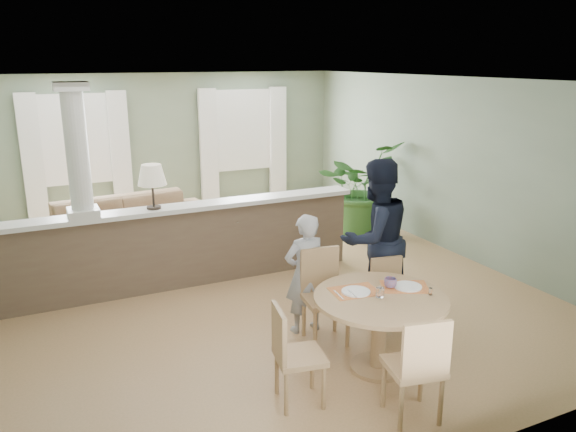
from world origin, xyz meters
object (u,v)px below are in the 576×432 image
houseplant (358,187)px  chair_far_boy (323,291)px  dining_table (380,311)px  chair_side (292,351)px  child_person (305,274)px  chair_far_man (389,293)px  chair_near (418,364)px  sofa (127,224)px  man_person (375,239)px

houseplant → chair_far_boy: bearing=-127.3°
houseplant → dining_table: bearing=-119.4°
chair_side → child_person: (0.73, 1.19, 0.17)m
chair_far_man → chair_near: size_ratio=0.88×
chair_far_boy → chair_far_man: chair_far_boy is taller
houseplant → sofa: bearing=168.3°
houseplant → chair_side: houseplant is taller
sofa → dining_table: 5.03m
sofa → chair_far_man: size_ratio=3.24×
man_person → sofa: bearing=-64.3°
sofa → man_person: man_person is taller
dining_table → man_person: (0.64, 1.06, 0.32)m
dining_table → child_person: 1.08m
chair_far_man → chair_near: bearing=-107.7°
chair_near → man_person: size_ratio=0.52×
dining_table → chair_near: size_ratio=1.32×
houseplant → child_person: size_ratio=1.18×
chair_side → sofa: bearing=16.8°
chair_side → child_person: size_ratio=0.68×
chair_side → man_person: size_ratio=0.49×
houseplant → chair_far_man: (-1.71, -3.39, -0.33)m
sofa → man_person: 4.36m
chair_far_man → man_person: 0.67m
chair_far_man → chair_side: size_ratio=0.93×
chair_near → chair_side: (-0.82, 0.69, -0.03)m
sofa → chair_side: (0.55, -4.93, 0.10)m
chair_far_boy → man_person: man_person is taller
chair_near → child_person: (-0.09, 1.87, 0.14)m
man_person → chair_far_man: bearing=72.7°
sofa → chair_far_boy: bearing=-76.6°
chair_near → dining_table: bearing=-91.6°
sofa → chair_far_boy: (1.38, -3.98, 0.15)m
sofa → chair_far_man: 4.68m
chair_far_boy → chair_near: bearing=-81.8°
chair_far_man → man_person: bearing=87.1°
houseplant → chair_side: size_ratio=1.74×
houseplant → chair_side: (-3.26, -4.14, -0.29)m
chair_far_boy → child_person: size_ratio=0.74×
chair_far_man → child_person: child_person is taller
houseplant → child_person: 3.89m
sofa → chair_side: size_ratio=3.01×
chair_side → chair_far_boy: bearing=-30.9°
houseplant → chair_far_man: size_ratio=1.87×
houseplant → chair_far_boy: houseplant is taller
child_person → chair_side: bearing=56.6°
chair_far_boy → chair_side: size_ratio=1.09×
dining_table → chair_far_boy: (-0.18, 0.79, -0.06)m
chair_far_boy → chair_far_man: (0.72, -0.20, -0.08)m
child_person → chair_far_man: bearing=150.1°
chair_far_boy → child_person: bearing=120.6°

